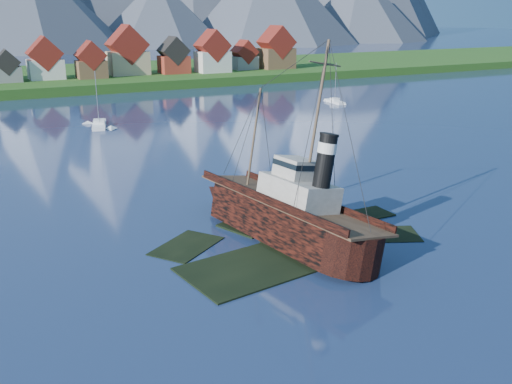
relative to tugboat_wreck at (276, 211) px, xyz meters
name	(u,v)px	position (x,y,z in m)	size (l,w,h in m)	color
ground	(285,251)	(-1.31, -4.25, -2.95)	(1400.00, 1400.00, 0.00)	#1B2B4E
shoal	(289,244)	(0.46, -2.10, -3.29)	(31.71, 21.24, 1.14)	black
shore_bank	(47,83)	(-1.31, 165.75, -2.95)	(600.00, 80.00, 3.20)	#184313
seawall	(66,96)	(-1.31, 127.75, -2.95)	(600.00, 2.50, 2.00)	#3F3D38
tugboat_wreck	(276,211)	(0.00, 0.00, 0.00)	(6.86, 29.57, 23.43)	black
sailboat_d	(335,102)	(63.29, 78.72, -2.68)	(2.85, 8.61, 11.54)	white
sailboat_e	(99,125)	(-3.22, 74.84, -2.67)	(5.40, 11.36, 12.78)	white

